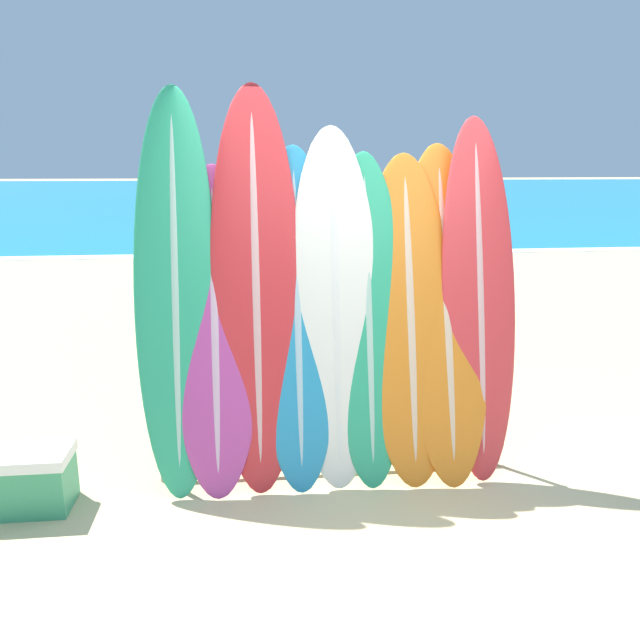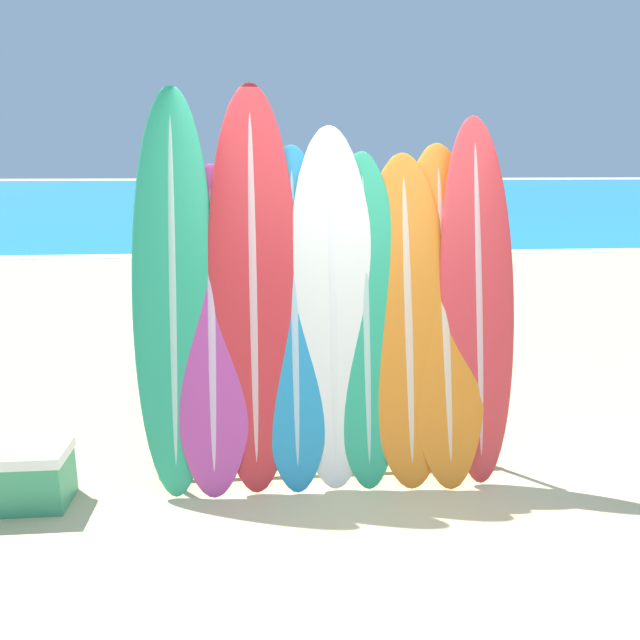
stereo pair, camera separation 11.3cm
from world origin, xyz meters
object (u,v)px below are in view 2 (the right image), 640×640
surfboard_slot_8 (477,299)px  person_mid_beach (222,229)px  cooler_box (21,476)px  surfboard_slot_0 (173,289)px  surfboard_slot_3 (294,317)px  surfboard_slot_4 (332,307)px  surfboard_slot_7 (444,312)px  person_near_water (275,257)px  surfboard_slot_5 (366,319)px  surfboard_slot_6 (407,319)px  surfboard_slot_2 (253,287)px  surfboard_slot_1 (212,328)px  surfboard_rack (330,409)px  person_far_left (284,221)px

surfboard_slot_8 → person_mid_beach: 6.78m
person_mid_beach → cooler_box: bearing=-6.5°
surfboard_slot_0 → surfboard_slot_3: surfboard_slot_0 is taller
surfboard_slot_4 → surfboard_slot_7: surfboard_slot_4 is taller
surfboard_slot_3 → person_near_water: (-0.08, 3.57, -0.14)m
surfboard_slot_5 → surfboard_slot_8: surfboard_slot_8 is taller
surfboard_slot_5 → surfboard_slot_8: size_ratio=0.90×
surfboard_slot_4 → person_mid_beach: bearing=100.1°
surfboard_slot_5 → person_mid_beach: size_ratio=1.19×
surfboard_slot_4 → person_mid_beach: size_ratio=1.28×
surfboard_slot_3 → cooler_box: surfboard_slot_3 is taller
surfboard_slot_6 → person_near_water: surfboard_slot_6 is taller
surfboard_slot_2 → surfboard_slot_6: surfboard_slot_2 is taller
cooler_box → surfboard_slot_1: bearing=13.3°
surfboard_rack → surfboard_slot_0: surfboard_slot_0 is taller
surfboard_rack → surfboard_slot_2: size_ratio=0.90×
person_near_water → person_far_left: (0.28, 5.72, -0.11)m
surfboard_slot_3 → person_near_water: bearing=91.4°
surfboard_rack → person_near_water: 3.65m
surfboard_rack → person_far_left: person_far_left is taller
person_mid_beach → surfboard_slot_4: bearing=10.2°
surfboard_slot_3 → surfboard_slot_8: (1.19, 0.01, 0.09)m
person_near_water → surfboard_slot_7: bearing=160.7°
surfboard_slot_4 → surfboard_slot_0: bearing=177.7°
surfboard_slot_1 → surfboard_slot_3: surfboard_slot_3 is taller
surfboard_rack → person_near_water: person_near_water is taller
surfboard_slot_7 → person_near_water: surfboard_slot_7 is taller
surfboard_slot_0 → cooler_box: surfboard_slot_0 is taller
person_near_water → person_mid_beach: size_ratio=0.97×
cooler_box → surfboard_slot_3: bearing=9.8°
surfboard_slot_5 → person_far_left: bearing=91.6°
surfboard_slot_1 → person_mid_beach: surfboard_slot_1 is taller
person_mid_beach → cooler_box: (-0.77, -6.74, -0.78)m
surfboard_slot_1 → person_near_water: size_ratio=1.18×
surfboard_slot_2 → surfboard_slot_8: (1.45, -0.03, -0.10)m
surfboard_slot_2 → surfboard_slot_7: 1.25m
surfboard_rack → cooler_box: surfboard_rack is taller
surfboard_slot_0 → person_far_left: 9.30m
surfboard_slot_2 → surfboard_rack: bearing=-9.0°
surfboard_slot_3 → surfboard_slot_8: 1.20m
surfboard_slot_5 → person_near_water: bearing=98.6°
surfboard_slot_0 → surfboard_slot_7: 1.74m
person_mid_beach → surfboard_slot_1: bearing=3.5°
surfboard_slot_4 → person_mid_beach: 6.55m
surfboard_slot_1 → cooler_box: 1.45m
surfboard_slot_8 → surfboard_rack: bearing=-177.2°
surfboard_slot_4 → person_near_water: size_ratio=1.32×
person_far_left → surfboard_slot_8: bearing=13.8°
surfboard_slot_6 → surfboard_slot_7: surfboard_slot_7 is taller
surfboard_slot_0 → person_far_left: bearing=84.1°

